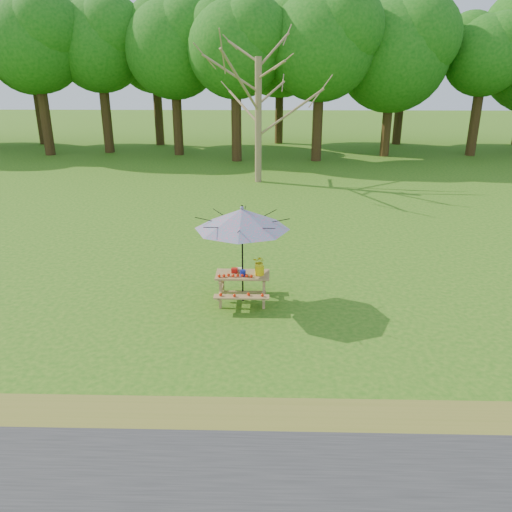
{
  "coord_description": "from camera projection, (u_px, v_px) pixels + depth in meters",
  "views": [
    {
      "loc": [
        3.49,
        -8.91,
        4.94
      ],
      "look_at": [
        3.23,
        1.38,
        1.1
      ],
      "focal_mm": 35.0,
      "sensor_mm": 36.0,
      "label": 1
    }
  ],
  "objects": [
    {
      "name": "drygrass_strip",
      "position": [
        36.0,
        419.0,
        7.53
      ],
      "size": [
        120.0,
        1.2,
        0.01
      ],
      "primitive_type": "cube",
      "color": "olive",
      "rests_on": "ground"
    },
    {
      "name": "produce_bins",
      "position": [
        239.0,
        271.0,
        11.15
      ],
      "size": [
        0.33,
        0.41,
        0.13
      ],
      "color": "red",
      "rests_on": "picnic_table"
    },
    {
      "name": "ground",
      "position": [
        96.0,
        329.0,
        10.16
      ],
      "size": [
        120.0,
        120.0,
        0.0
      ],
      "primitive_type": "plane",
      "color": "#266313",
      "rests_on": "ground"
    },
    {
      "name": "treeline",
      "position": [
        208.0,
        12.0,
        27.97
      ],
      "size": [
        60.0,
        12.0,
        16.0
      ],
      "primitive_type": null,
      "color": "#125E10",
      "rests_on": "ground"
    },
    {
      "name": "flower_bucket",
      "position": [
        260.0,
        265.0,
        11.03
      ],
      "size": [
        0.33,
        0.31,
        0.45
      ],
      "color": "yellow",
      "rests_on": "picnic_table"
    },
    {
      "name": "patio_umbrella",
      "position": [
        242.0,
        219.0,
        10.7
      ],
      "size": [
        2.13,
        2.13,
        2.25
      ],
      "color": "black",
      "rests_on": "ground"
    },
    {
      "name": "tomatoes_row",
      "position": [
        235.0,
        275.0,
        10.97
      ],
      "size": [
        0.77,
        0.13,
        0.07
      ],
      "primitive_type": null,
      "color": "red",
      "rests_on": "picnic_table"
    },
    {
      "name": "picnic_table",
      "position": [
        243.0,
        288.0,
        11.27
      ],
      "size": [
        1.2,
        1.32,
        0.67
      ],
      "color": "#AB824D",
      "rests_on": "ground"
    }
  ]
}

